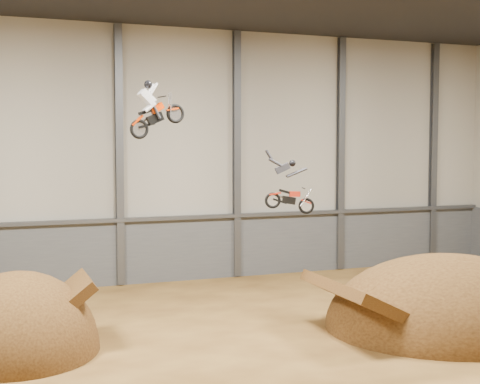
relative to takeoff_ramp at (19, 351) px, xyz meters
The scene contains 12 objects.
floor 10.05m from the takeoff_ramp, 27.01° to the right, with size 40.00×40.00×0.00m, color #553716.
back_wall 15.43m from the takeoff_ramp, 49.38° to the left, with size 40.00×0.10×14.00m, color #A29D8F.
lower_band_back 13.79m from the takeoff_ramp, 49.11° to the left, with size 39.80×0.18×3.50m, color #4F5256.
steel_rail 14.02m from the takeoff_ramp, 48.69° to the left, with size 39.80×0.35×0.20m, color #47494F.
steel_column_2 13.61m from the takeoff_ramp, 61.24° to the left, with size 0.40×0.36×13.90m, color #47494F.
steel_column_3 17.46m from the takeoff_ramp, 39.80° to the left, with size 0.40×0.36×13.90m, color #47494F.
steel_column_4 22.65m from the takeoff_ramp, 28.38° to the left, with size 0.40×0.36×13.90m, color #47494F.
steel_column_5 28.46m from the takeoff_ramp, 21.78° to the left, with size 0.40×0.36×13.90m, color #47494F.
takeoff_ramp is the anchor object (origin of this frame).
landing_ramp 17.16m from the takeoff_ramp, ahead, with size 10.42×9.22×6.01m, color #37210D.
fmx_rider_a 10.69m from the takeoff_ramp, ahead, with size 2.35×0.90×2.13m, color red, non-canonical shape.
fmx_rider_b 12.18m from the takeoff_ramp, ahead, with size 2.71×0.77×2.32m, color red, non-canonical shape.
Camera 1 is at (-9.66, -20.84, 7.58)m, focal length 50.00 mm.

